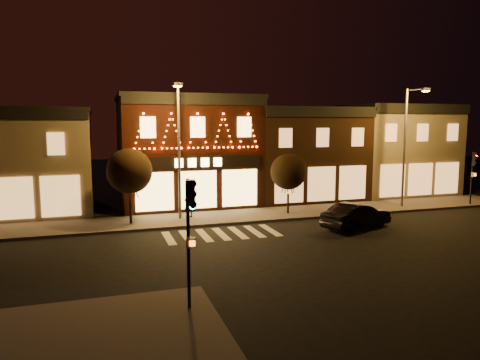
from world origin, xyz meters
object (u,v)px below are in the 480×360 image
streetlamp_mid (179,141)px  dark_sedan (357,216)px  traffic_signal_near (190,218)px  pedestrian (189,204)px

streetlamp_mid → dark_sedan: size_ratio=1.83×
streetlamp_mid → traffic_signal_near: bearing=-109.3°
streetlamp_mid → pedestrian: bearing=18.6°
dark_sedan → traffic_signal_near: bearing=107.7°
pedestrian → traffic_signal_near: bearing=55.1°
streetlamp_mid → pedestrian: streetlamp_mid is taller
traffic_signal_near → dark_sedan: (11.85, 8.78, -2.47)m
streetlamp_mid → dark_sedan: (9.74, -5.10, -4.40)m
streetlamp_mid → pedestrian: size_ratio=4.75×
traffic_signal_near → dark_sedan: 14.95m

